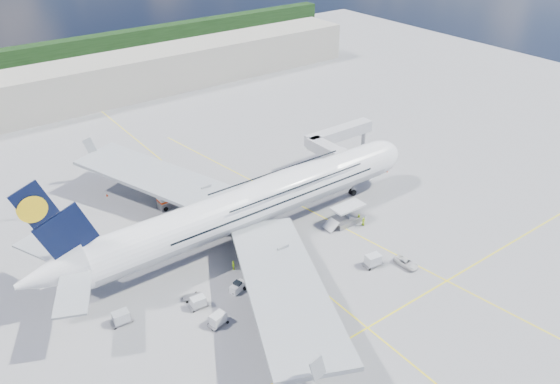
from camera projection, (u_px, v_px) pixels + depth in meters
ground at (286, 261)px, 94.45m from camera, size 300.00×300.00×0.00m
taxi_line_main at (286, 261)px, 94.45m from camera, size 0.25×220.00×0.01m
taxi_line_cross at (367, 328)px, 80.53m from camera, size 120.00×0.25×0.01m
taxi_line_diag at (312, 211)px, 108.63m from camera, size 14.16×99.06×0.01m
airliner at (254, 203)px, 98.12m from camera, size 77.26×79.15×23.71m
jet_bridge at (336, 142)px, 120.96m from camera, size 18.80×12.10×8.50m
cargo_loader at (347, 217)px, 104.51m from camera, size 8.53×3.20×3.67m
terminal at (88, 84)px, 157.57m from camera, size 180.00×16.00×12.00m
tree_line at (150, 38)px, 210.51m from camera, size 160.00×6.00×8.00m
dolly_row_a at (198, 302)px, 83.94m from camera, size 3.08×1.83×1.87m
dolly_row_b at (218, 319)px, 80.60m from camera, size 3.40×2.32×1.97m
dolly_row_c at (192, 297)px, 86.01m from camera, size 3.10×2.39×0.40m
dolly_back at (121, 317)px, 80.86m from camera, size 3.36×1.95×2.06m
dolly_nose_far at (373, 260)px, 92.88m from camera, size 3.64×2.28×2.16m
dolly_nose_near at (292, 267)px, 91.48m from camera, size 3.18×2.28×1.81m
baggage_tug at (238, 287)px, 87.42m from camera, size 3.04×2.06×1.74m
catering_truck_inner at (171, 199)px, 109.62m from camera, size 5.74×2.28×3.42m
catering_truck_outer at (138, 172)px, 119.63m from camera, size 6.06×2.81×3.50m
service_van at (406, 263)px, 93.13m from camera, size 2.25×4.54×1.24m
crew_nose at (346, 180)px, 118.13m from camera, size 0.64×0.48×1.61m
crew_loader at (359, 218)px, 104.74m from camera, size 1.06×1.10×1.78m
crew_wing at (233, 265)px, 92.06m from camera, size 0.85×1.15×1.81m
crew_van at (363, 222)px, 103.91m from camera, size 0.76×0.94×1.65m
crew_tug at (322, 312)px, 82.38m from camera, size 1.11×0.83×1.53m
cone_nose at (387, 171)px, 123.01m from camera, size 0.40×0.40×0.51m
cone_wing_left_inner at (196, 225)px, 103.83m from camera, size 0.41×0.41×0.52m
cone_wing_left_outer at (107, 195)px, 113.72m from camera, size 0.45×0.45×0.58m
cone_wing_right_inner at (288, 275)px, 90.90m from camera, size 0.42×0.42×0.53m
cone_tail at (129, 315)px, 82.54m from camera, size 0.47×0.47×0.60m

